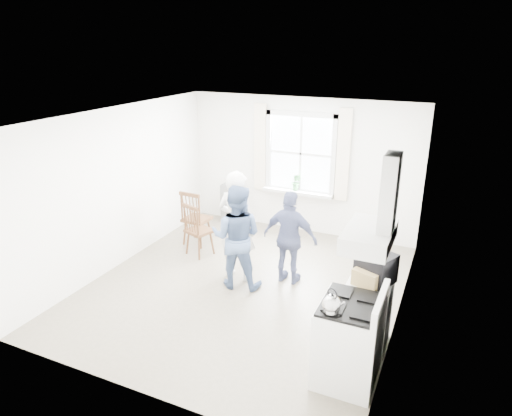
# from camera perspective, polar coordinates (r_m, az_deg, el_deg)

# --- Properties ---
(room_shell) EXTENTS (4.62, 5.12, 2.64)m
(room_shell) POSITION_cam_1_polar(r_m,az_deg,el_deg) (6.58, -1.49, 0.14)
(room_shell) COLOR gray
(room_shell) RESTS_ON ground
(window_assembly) EXTENTS (1.88, 0.24, 1.70)m
(window_assembly) POSITION_cam_1_polar(r_m,az_deg,el_deg) (8.70, 5.54, 6.18)
(window_assembly) COLOR white
(window_assembly) RESTS_ON room_shell
(range_hood) EXTENTS (0.45, 0.76, 0.94)m
(range_hood) POSITION_cam_1_polar(r_m,az_deg,el_deg) (4.56, 14.75, -1.72)
(range_hood) COLOR silver
(range_hood) RESTS_ON room_shell
(shelf_unit) EXTENTS (0.40, 0.30, 0.80)m
(shelf_unit) POSITION_cam_1_polar(r_m,az_deg,el_deg) (9.43, -2.97, 0.61)
(shelf_unit) COLOR gray
(shelf_unit) RESTS_ON ground
(gas_stove) EXTENTS (0.68, 0.76, 1.12)m
(gas_stove) POSITION_cam_1_polar(r_m,az_deg,el_deg) (5.27, 11.56, -15.92)
(gas_stove) COLOR white
(gas_stove) RESTS_ON ground
(kettle) EXTENTS (0.20, 0.20, 0.28)m
(kettle) POSITION_cam_1_polar(r_m,az_deg,el_deg) (4.78, 9.43, -11.79)
(kettle) COLOR silver
(kettle) RESTS_ON gas_stove
(low_cabinet) EXTENTS (0.50, 0.55, 0.90)m
(low_cabinet) POSITION_cam_1_polar(r_m,az_deg,el_deg) (5.85, 13.84, -12.50)
(low_cabinet) COLOR silver
(low_cabinet) RESTS_ON ground
(stereo_stack) EXTENTS (0.50, 0.48, 0.35)m
(stereo_stack) POSITION_cam_1_polar(r_m,az_deg,el_deg) (5.52, 14.76, -7.20)
(stereo_stack) COLOR black
(stereo_stack) RESTS_ON low_cabinet
(cardboard_box) EXTENTS (0.36, 0.30, 0.19)m
(cardboard_box) POSITION_cam_1_polar(r_m,az_deg,el_deg) (5.44, 13.74, -8.48)
(cardboard_box) COLOR #A88C51
(cardboard_box) RESTS_ON low_cabinet
(windsor_chair_a) EXTENTS (0.47, 0.46, 1.05)m
(windsor_chair_a) POSITION_cam_1_polar(r_m,az_deg,el_deg) (8.29, -7.90, -0.60)
(windsor_chair_a) COLOR #4A2B17
(windsor_chair_a) RESTS_ON ground
(windsor_chair_b) EXTENTS (0.52, 0.51, 0.97)m
(windsor_chair_b) POSITION_cam_1_polar(r_m,az_deg,el_deg) (7.90, -7.73, -2.06)
(windsor_chair_b) COLOR #4A2B17
(windsor_chair_b) RESTS_ON ground
(person_left) EXTENTS (0.69, 0.69, 1.76)m
(person_left) POSITION_cam_1_polar(r_m,az_deg,el_deg) (7.01, -2.38, -2.26)
(person_left) COLOR white
(person_left) RESTS_ON ground
(person_mid) EXTENTS (0.92, 0.92, 1.61)m
(person_mid) POSITION_cam_1_polar(r_m,az_deg,el_deg) (6.81, -2.45, -3.62)
(person_mid) COLOR #4F6793
(person_mid) RESTS_ON ground
(person_right) EXTENTS (0.91, 0.91, 1.48)m
(person_right) POSITION_cam_1_polar(r_m,az_deg,el_deg) (6.95, 4.28, -3.74)
(person_right) COLOR navy
(person_right) RESTS_ON ground
(potted_plant) EXTENTS (0.21, 0.21, 0.33)m
(potted_plant) POSITION_cam_1_polar(r_m,az_deg,el_deg) (8.75, 5.07, 3.23)
(potted_plant) COLOR #2E6832
(potted_plant) RESTS_ON window_assembly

